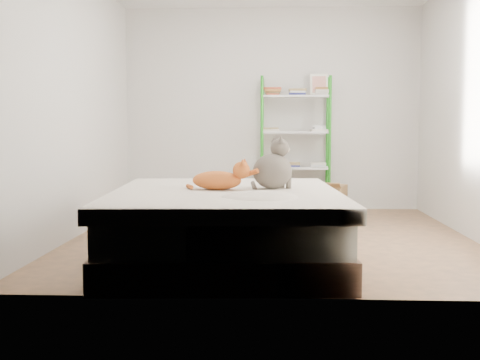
# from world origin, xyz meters

# --- Properties ---
(room) EXTENTS (3.81, 4.21, 2.61)m
(room) POSITION_xyz_m (0.00, 0.00, 1.30)
(room) COLOR #A97A50
(room) RESTS_ON ground
(bed) EXTENTS (1.89, 2.31, 0.56)m
(bed) POSITION_xyz_m (-0.37, -1.04, 0.28)
(bed) COLOR brown
(bed) RESTS_ON ground
(orange_cat) EXTENTS (0.51, 0.32, 0.19)m
(orange_cat) POSITION_xyz_m (-0.44, -1.01, 0.66)
(orange_cat) COLOR orange
(orange_cat) RESTS_ON bed
(grey_cat) EXTENTS (0.47, 0.46, 0.41)m
(grey_cat) POSITION_xyz_m (0.00, -0.91, 0.77)
(grey_cat) COLOR slate
(grey_cat) RESTS_ON bed
(shelf_unit) EXTENTS (0.88, 0.36, 1.74)m
(shelf_unit) POSITION_xyz_m (0.31, 1.88, 0.82)
(shelf_unit) COLOR #269521
(shelf_unit) RESTS_ON ground
(cardboard_box) EXTENTS (0.65, 0.66, 0.44)m
(cardboard_box) POSITION_xyz_m (0.59, 1.33, 0.19)
(cardboard_box) COLOR #866142
(cardboard_box) RESTS_ON ground
(white_bin) EXTENTS (0.38, 0.35, 0.36)m
(white_bin) POSITION_xyz_m (-0.84, 1.85, 0.18)
(white_bin) COLOR silver
(white_bin) RESTS_ON ground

